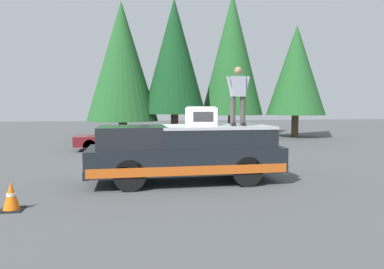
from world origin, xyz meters
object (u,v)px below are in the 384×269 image
Objects in this scene: compressor_unit at (201,116)px; parked_car_silver at (228,137)px; person_on_truck_bed at (238,94)px; pickup_truck at (185,152)px; traffic_cone at (11,197)px; parked_car_maroon at (117,139)px.

parked_car_silver is at bearing -21.42° from compressor_unit.
person_on_truck_bed is (-0.40, -1.00, 0.62)m from compressor_unit.
parked_car_silver is at bearing -24.04° from pickup_truck.
person_on_truck_bed is at bearing 165.65° from parked_car_silver.
parked_car_silver is at bearing -14.35° from person_on_truck_bed.
parked_car_silver is 6.61× the size of traffic_cone.
compressor_unit is (0.15, -0.50, 1.05)m from pickup_truck.
parked_car_silver is 1.00× the size of parked_car_maroon.
parked_car_maroon is (8.18, 2.19, -0.29)m from pickup_truck.
compressor_unit is 5.39m from traffic_cone.
pickup_truck reaches higher than parked_car_silver.
traffic_cone is (-2.15, 4.09, -0.58)m from pickup_truck.
compressor_unit is at bearing 68.37° from person_on_truck_bed.
pickup_truck is 4.65m from traffic_cone.
parked_car_maroon is at bearing 90.63° from parked_car_silver.
parked_car_silver is (8.09, -3.17, -1.35)m from compressor_unit.
pickup_truck is 6.60× the size of compressor_unit.
pickup_truck is at bearing -165.02° from parked_car_maroon.
pickup_truck is 8.47m from parked_car_maroon.
compressor_unit reaches higher than parked_car_silver.
compressor_unit is at bearing -63.39° from traffic_cone.
traffic_cone is (-10.33, 1.90, -0.29)m from parked_car_maroon.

